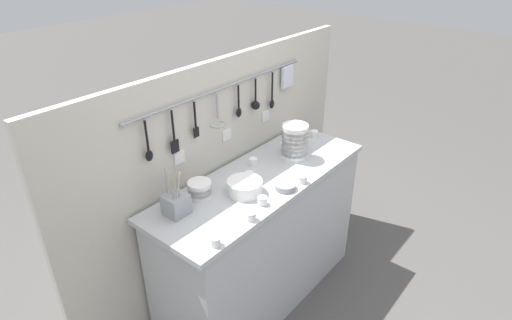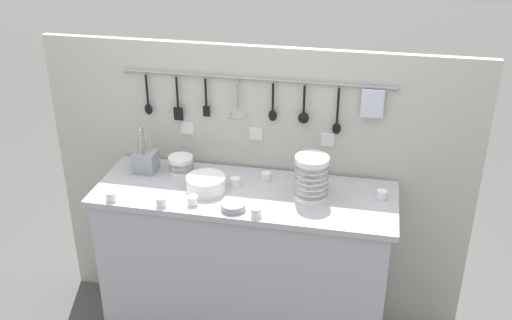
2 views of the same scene
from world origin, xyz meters
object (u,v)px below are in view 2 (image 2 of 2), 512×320
(cutlery_caddy, at_px, (146,161))
(cup_back_left, at_px, (235,182))
(cup_back_right, at_px, (256,212))
(cup_mid_row, at_px, (161,202))
(plate_stack, at_px, (206,184))
(bowl_stack_nested_right, at_px, (311,178))
(bowl_stack_back_corner, at_px, (181,165))
(cup_front_right, at_px, (382,195))
(cup_edge_near, at_px, (111,196))
(cup_front_left, at_px, (266,177))
(cup_by_caddy, at_px, (192,200))
(cup_edge_far, at_px, (324,184))
(steel_mixing_bowl, at_px, (233,206))

(cutlery_caddy, bearing_deg, cup_back_left, -7.29)
(cup_back_right, xyz_separation_m, cup_mid_row, (-0.46, 0.00, 0.00))
(plate_stack, height_order, cup_back_right, plate_stack)
(bowl_stack_nested_right, bearing_deg, cup_back_right, -135.43)
(bowl_stack_back_corner, height_order, cup_front_right, bowl_stack_back_corner)
(cup_edge_near, bearing_deg, cup_mid_row, 0.00)
(bowl_stack_nested_right, bearing_deg, cup_front_left, 151.86)
(cup_edge_near, bearing_deg, cup_by_caddy, 5.92)
(plate_stack, bearing_deg, cup_edge_near, -156.16)
(cup_front_left, distance_m, cup_mid_row, 0.56)
(cup_edge_near, relative_size, cup_front_right, 1.00)
(bowl_stack_back_corner, xyz_separation_m, cutlery_caddy, (-0.19, -0.02, 0.01))
(bowl_stack_back_corner, distance_m, cup_back_left, 0.33)
(cup_mid_row, xyz_separation_m, cup_edge_far, (0.74, 0.34, 0.00))
(cup_front_right, relative_size, cup_mid_row, 1.00)
(cup_back_left, distance_m, cup_edge_near, 0.61)
(cup_front_right, bearing_deg, bowl_stack_nested_right, -169.62)
(steel_mixing_bowl, xyz_separation_m, cup_edge_far, (0.40, 0.30, 0.01))
(steel_mixing_bowl, relative_size, cup_edge_near, 2.34)
(steel_mixing_bowl, relative_size, cutlery_caddy, 0.44)
(cup_front_right, bearing_deg, cup_mid_row, -164.52)
(cup_back_left, relative_size, cup_mid_row, 1.00)
(cup_mid_row, relative_size, cup_edge_far, 1.00)
(bowl_stack_back_corner, xyz_separation_m, cup_front_left, (0.46, 0.00, -0.02))
(cutlery_caddy, relative_size, cup_front_left, 5.34)
(bowl_stack_nested_right, xyz_separation_m, cup_back_right, (-0.23, -0.22, -0.09))
(cup_mid_row, bearing_deg, plate_stack, 48.07)
(cup_edge_far, bearing_deg, cup_front_right, -10.21)
(cup_mid_row, bearing_deg, cup_front_right, 15.48)
(cup_edge_near, xyz_separation_m, cup_mid_row, (0.25, 0.00, 0.00))
(cup_back_left, bearing_deg, bowl_stack_nested_right, -6.16)
(cup_by_caddy, bearing_deg, cup_front_right, 15.37)
(cup_edge_far, bearing_deg, cup_back_left, -170.74)
(steel_mixing_bowl, xyz_separation_m, cup_mid_row, (-0.34, -0.04, 0.01))
(plate_stack, relative_size, cup_front_right, 3.86)
(cutlery_caddy, relative_size, cup_edge_far, 5.34)
(cutlery_caddy, bearing_deg, cup_edge_far, 0.49)
(cup_front_right, xyz_separation_m, cup_edge_far, (-0.29, 0.05, 0.00))
(cup_mid_row, bearing_deg, cup_edge_near, 180.00)
(cup_edge_near, bearing_deg, plate_stack, 23.84)
(bowl_stack_nested_right, bearing_deg, cup_edge_far, 65.46)
(bowl_stack_nested_right, bearing_deg, steel_mixing_bowl, -151.90)
(cup_back_right, bearing_deg, cup_by_caddy, 172.66)
(cup_back_left, relative_size, cup_back_right, 1.00)
(cup_by_caddy, bearing_deg, cup_front_left, 46.38)
(cup_front_right, bearing_deg, cup_front_left, 173.21)
(cutlery_caddy, distance_m, cup_edge_near, 0.33)
(cutlery_caddy, distance_m, cup_by_caddy, 0.45)
(cup_back_right, height_order, cup_mid_row, same)
(steel_mixing_bowl, height_order, cup_front_left, cup_front_left)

